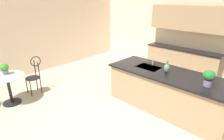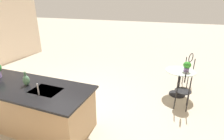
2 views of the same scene
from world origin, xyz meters
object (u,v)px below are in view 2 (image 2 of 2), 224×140
bistro_table (179,80)px  chair_near_window (183,88)px  chair_by_island (188,69)px  vase_on_counter (26,80)px  potted_plant_on_table (187,66)px

bistro_table → chair_near_window: size_ratio=0.77×
bistro_table → chair_by_island: chair_by_island is taller
chair_near_window → chair_by_island: (-0.12, -1.40, 0.00)m
chair_by_island → vase_on_counter: 4.42m
bistro_table → vase_on_counter: (2.88, 2.43, 0.58)m
chair_by_island → vase_on_counter: vase_on_counter is taller
bistro_table → chair_by_island: (-0.22, -0.69, 0.13)m
bistro_table → chair_near_window: chair_near_window is taller
bistro_table → potted_plant_on_table: size_ratio=2.89×
potted_plant_on_table → vase_on_counter: vase_on_counter is taller
bistro_table → potted_plant_on_table: (-0.14, 0.03, 0.45)m
bistro_table → potted_plant_on_table: bearing=166.7°
vase_on_counter → chair_near_window: bearing=-149.9°
chair_by_island → vase_on_counter: bearing=45.2°
chair_by_island → bistro_table: bearing=72.6°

